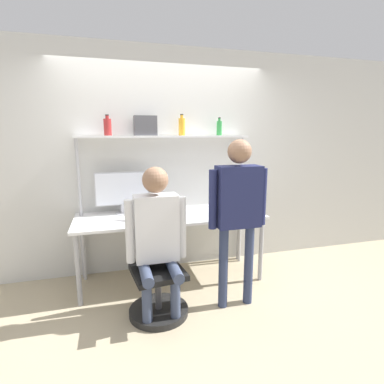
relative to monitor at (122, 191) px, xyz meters
The scene contains 14 objects.
ground_plane 1.32m from the monitor, 49.49° to the right, with size 12.00×12.00×0.00m, color tan.
wall_back 0.63m from the monitor, 20.33° to the left, with size 8.00×0.06×2.70m.
desk 0.65m from the monitor, 22.28° to the right, with size 2.11×0.75×0.78m.
shelf_unit 0.65m from the monitor, ahead, with size 2.01×0.23×1.67m.
monitor is the anchor object (origin of this frame).
laptop 0.46m from the monitor, 60.45° to the right, with size 0.34×0.24×0.23m.
cell_phone 0.66m from the monitor, 38.59° to the right, with size 0.07×0.15×0.01m.
office_chair 1.17m from the monitor, 73.59° to the right, with size 0.56×0.56×0.90m.
person_seated 0.95m from the monitor, 74.06° to the right, with size 0.56×0.48×1.41m.
person_standing 1.38m from the monitor, 42.08° to the right, with size 0.58×0.22×1.64m.
bottle_amber 1.02m from the monitor, ahead, with size 0.08×0.08×0.25m.
bottle_red 0.73m from the monitor, 165.04° to the left, with size 0.08×0.08×0.23m.
bottle_green 1.38m from the monitor, ahead, with size 0.06×0.06×0.21m.
storage_box 0.78m from the monitor, ahead, with size 0.25×0.18×0.22m.
Camera 1 is at (-0.65, -2.86, 1.69)m, focal length 28.00 mm.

